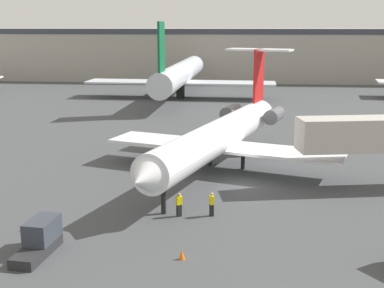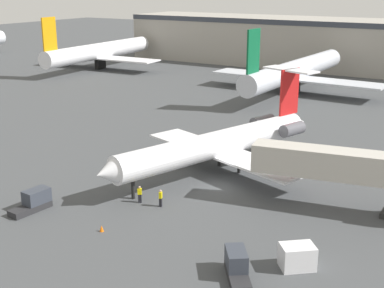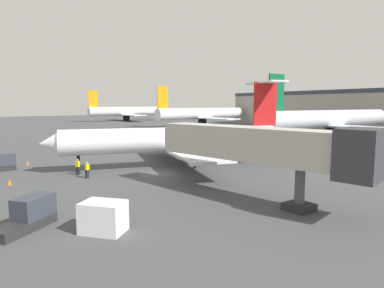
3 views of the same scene
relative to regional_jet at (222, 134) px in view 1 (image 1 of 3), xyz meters
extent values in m
cube|color=#424447|center=(1.72, -3.98, -3.46)|extent=(400.00, 400.00, 0.10)
cylinder|color=white|center=(-0.26, -0.79, -0.07)|extent=(10.79, 25.64, 2.88)
cone|color=white|center=(-4.53, -13.93, -0.07)|extent=(3.29, 2.94, 2.74)
cone|color=white|center=(4.04, 12.44, -0.07)|extent=(3.13, 3.23, 2.45)
cube|color=white|center=(5.53, -1.62, -1.21)|extent=(10.68, 7.21, 0.24)
cube|color=white|center=(-5.43, 1.94, -1.21)|extent=(10.68, 7.21, 0.24)
cylinder|color=#595960|center=(5.07, 8.01, 0.33)|extent=(2.42, 3.51, 1.50)
cylinder|color=#595960|center=(0.61, 9.45, 0.33)|extent=(2.42, 3.51, 1.50)
cube|color=red|center=(3.46, 10.63, 4.16)|extent=(1.22, 3.12, 5.58)
cube|color=white|center=(3.46, 10.63, 6.85)|extent=(7.21, 4.38, 0.20)
cylinder|color=black|center=(-3.66, -11.27, -2.46)|extent=(0.36, 0.36, 1.89)
cylinder|color=black|center=(1.88, 0.62, -2.46)|extent=(0.36, 0.36, 1.89)
cylinder|color=black|center=(-1.16, 1.60, -2.46)|extent=(0.36, 0.36, 1.89)
cube|color=black|center=(-2.53, -11.69, -2.98)|extent=(0.40, 0.38, 0.85)
cube|color=yellow|center=(-2.53, -11.69, -2.26)|extent=(0.48, 0.44, 0.60)
sphere|color=tan|center=(-2.53, -11.69, -1.84)|extent=(0.24, 0.24, 0.24)
cube|color=black|center=(-0.31, -11.41, -2.98)|extent=(0.34, 0.38, 0.85)
cube|color=yellow|center=(-0.31, -11.41, -2.26)|extent=(0.38, 0.47, 0.60)
sphere|color=tan|center=(-0.31, -11.41, -1.84)|extent=(0.24, 0.24, 0.24)
cube|color=#262628|center=(-9.91, -18.61, -3.11)|extent=(1.78, 4.12, 0.60)
cube|color=#333842|center=(-9.83, -17.81, -2.16)|extent=(1.63, 2.53, 1.30)
cone|color=orange|center=(-1.60, -18.31, -3.13)|extent=(0.36, 0.36, 0.55)
cone|color=orange|center=(-11.99, -15.10, -3.13)|extent=(0.36, 0.36, 0.55)
cube|color=#9E998E|center=(1.72, 78.74, 2.51)|extent=(134.24, 18.47, 11.83)
cube|color=#333842|center=(1.72, 69.70, 7.82)|extent=(134.24, 0.60, 1.20)
cylinder|color=silver|center=(-9.00, 46.05, 0.91)|extent=(5.28, 39.85, 3.84)
cube|color=#0C5933|center=(-9.65, 28.19, 6.33)|extent=(0.45, 4.01, 7.00)
cube|color=silver|center=(-9.00, 46.05, -0.61)|extent=(33.57, 7.21, 0.30)
cube|color=black|center=(-9.00, 46.05, -2.21)|extent=(1.20, 2.80, 2.40)
camera|label=1|loc=(1.43, -45.09, 9.55)|focal=48.47mm
camera|label=2|loc=(26.03, -48.73, 16.79)|focal=49.17mm
camera|label=3|loc=(32.94, -21.99, 4.08)|focal=31.00mm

